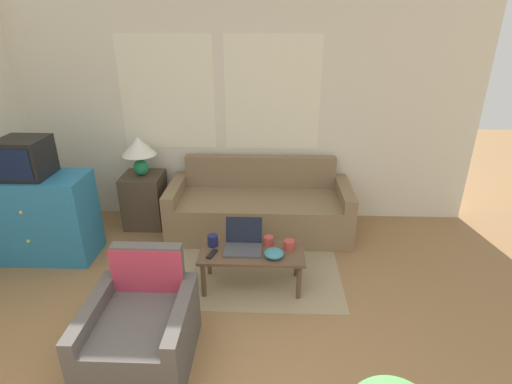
% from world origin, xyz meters
% --- Properties ---
extents(wall_back, '(5.91, 0.06, 2.60)m').
position_xyz_m(wall_back, '(-0.00, 3.52, 1.31)').
color(wall_back, silver).
rests_on(wall_back, ground_plane).
extents(rug, '(1.73, 1.83, 0.01)m').
position_xyz_m(rug, '(0.37, 2.50, 0.00)').
color(rug, '#9E8966').
rests_on(rug, ground_plane).
extents(couch, '(2.09, 0.83, 0.84)m').
position_xyz_m(couch, '(0.41, 3.08, 0.27)').
color(couch, '#846B4C').
rests_on(couch, ground_plane).
extents(armchair, '(0.74, 0.79, 0.79)m').
position_xyz_m(armchair, '(-0.40, 1.08, 0.25)').
color(armchair, '#514C47').
rests_on(armchair, ground_plane).
extents(tv_dresser, '(1.08, 0.53, 0.91)m').
position_xyz_m(tv_dresser, '(-1.86, 2.43, 0.46)').
color(tv_dresser, teal).
rests_on(tv_dresser, ground_plane).
extents(television, '(0.43, 0.42, 0.38)m').
position_xyz_m(television, '(-1.86, 2.43, 1.11)').
color(television, black).
rests_on(television, tv_dresser).
extents(side_table, '(0.46, 0.46, 0.65)m').
position_xyz_m(side_table, '(-0.99, 3.18, 0.32)').
color(side_table, '#4C3D2D').
rests_on(side_table, ground_plane).
extents(table_lamp, '(0.40, 0.40, 0.46)m').
position_xyz_m(table_lamp, '(-0.99, 3.18, 0.96)').
color(table_lamp, '#1E8451').
rests_on(table_lamp, side_table).
extents(coffee_table, '(0.96, 0.45, 0.38)m').
position_xyz_m(coffee_table, '(0.37, 1.98, 0.34)').
color(coffee_table, brown).
rests_on(coffee_table, ground_plane).
extents(laptop, '(0.34, 0.31, 0.26)m').
position_xyz_m(laptop, '(0.29, 2.03, 0.44)').
color(laptop, '#47474C').
rests_on(laptop, coffee_table).
extents(cup_navy, '(0.10, 0.10, 0.09)m').
position_xyz_m(cup_navy, '(0.71, 2.03, 0.43)').
color(cup_navy, '#B23D38').
rests_on(cup_navy, coffee_table).
extents(cup_yellow, '(0.10, 0.10, 0.11)m').
position_xyz_m(cup_yellow, '(-0.00, 2.06, 0.44)').
color(cup_yellow, '#191E4C').
rests_on(cup_yellow, coffee_table).
extents(cup_white, '(0.09, 0.09, 0.08)m').
position_xyz_m(cup_white, '(0.52, 2.10, 0.43)').
color(cup_white, '#B23D38').
rests_on(cup_white, coffee_table).
extents(snack_bowl, '(0.18, 0.18, 0.07)m').
position_xyz_m(snack_bowl, '(0.57, 1.88, 0.42)').
color(snack_bowl, teal).
rests_on(snack_bowl, coffee_table).
extents(tv_remote, '(0.09, 0.16, 0.02)m').
position_xyz_m(tv_remote, '(0.01, 1.90, 0.39)').
color(tv_remote, black).
rests_on(tv_remote, coffee_table).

